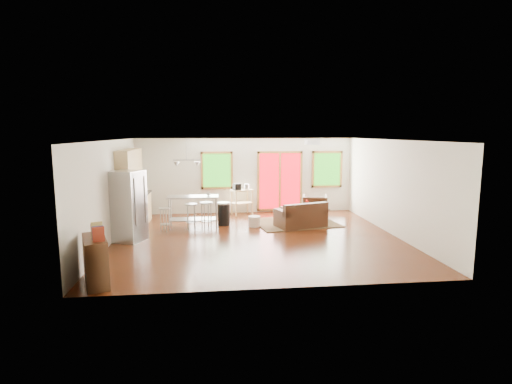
{
  "coord_description": "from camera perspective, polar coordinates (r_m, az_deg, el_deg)",
  "views": [
    {
      "loc": [
        -1.2,
        -10.29,
        2.79
      ],
      "look_at": [
        0.0,
        0.3,
        1.2
      ],
      "focal_mm": 28.0,
      "sensor_mm": 36.0,
      "label": 1
    }
  ],
  "objects": [
    {
      "name": "cabinets",
      "position": [
        12.35,
        -17.05,
        -0.56
      ],
      "size": [
        0.64,
        2.24,
        2.3
      ],
      "color": "tan",
      "rests_on": "floor"
    },
    {
      "name": "ceiling",
      "position": [
        10.36,
        0.19,
        7.49
      ],
      "size": [
        7.5,
        7.0,
        0.02
      ],
      "primitive_type": "cube",
      "color": "silver",
      "rests_on": "ground"
    },
    {
      "name": "island",
      "position": [
        11.9,
        -8.97,
        -1.98
      ],
      "size": [
        1.5,
        0.61,
        0.94
      ],
      "rotation": [
        0.0,
        0.0,
        -0.01
      ],
      "color": "#B7BABC",
      "rests_on": "floor"
    },
    {
      "name": "window_right",
      "position": [
        14.41,
        10.12,
        3.22
      ],
      "size": [
        1.1,
        0.05,
        1.3
      ],
      "color": "#1C5E10",
      "rests_on": "back_wall"
    },
    {
      "name": "trash_can",
      "position": [
        12.15,
        -4.62,
        -3.09
      ],
      "size": [
        0.38,
        0.38,
        0.7
      ],
      "rotation": [
        0.0,
        0.0,
        0.0
      ],
      "color": "black",
      "rests_on": "floor"
    },
    {
      "name": "back_wall",
      "position": [
        13.93,
        -1.48,
        2.35
      ],
      "size": [
        7.5,
        0.02,
        2.6
      ],
      "primitive_type": "cube",
      "color": "beige",
      "rests_on": "ground"
    },
    {
      "name": "floor",
      "position": [
        10.73,
        0.18,
        -6.64
      ],
      "size": [
        7.5,
        7.0,
        0.02
      ],
      "primitive_type": "cube",
      "color": "#341508",
      "rests_on": "ground"
    },
    {
      "name": "window_left",
      "position": [
        13.81,
        -5.61,
        3.09
      ],
      "size": [
        1.1,
        0.05,
        1.3
      ],
      "color": "#1C5E10",
      "rests_on": "back_wall"
    },
    {
      "name": "ceiling_flush",
      "position": [
        11.25,
        8.01,
        7.08
      ],
      "size": [
        0.35,
        0.35,
        0.12
      ],
      "primitive_type": "cube",
      "color": "white",
      "rests_on": "ceiling"
    },
    {
      "name": "cup",
      "position": [
        11.82,
        -6.8,
        -0.26
      ],
      "size": [
        0.13,
        0.12,
        0.11
      ],
      "primitive_type": "imported",
      "rotation": [
        0.0,
        0.0,
        -0.4
      ],
      "color": "silver",
      "rests_on": "island"
    },
    {
      "name": "ottoman",
      "position": [
        13.11,
        4.99,
        -3.0
      ],
      "size": [
        0.62,
        0.62,
        0.37
      ],
      "primitive_type": "cube",
      "rotation": [
        0.0,
        0.0,
        0.11
      ],
      "color": "black",
      "rests_on": "floor"
    },
    {
      "name": "bar_stool_a",
      "position": [
        11.61,
        -12.91,
        -3.07
      ],
      "size": [
        0.42,
        0.42,
        0.68
      ],
      "rotation": [
        0.0,
        0.0,
        -0.37
      ],
      "color": "#B7BABC",
      "rests_on": "floor"
    },
    {
      "name": "pendant_light",
      "position": [
        11.85,
        -9.85,
        4.04
      ],
      "size": [
        0.8,
        0.18,
        0.79
      ],
      "color": "gray",
      "rests_on": "ceiling"
    },
    {
      "name": "left_wall",
      "position": [
        10.71,
        -20.22,
        -0.04
      ],
      "size": [
        0.02,
        7.0,
        2.6
      ],
      "primitive_type": "cube",
      "color": "beige",
      "rests_on": "ground"
    },
    {
      "name": "loveseat",
      "position": [
        11.95,
        6.47,
        -3.6
      ],
      "size": [
        1.6,
        1.18,
        0.76
      ],
      "rotation": [
        0.0,
        0.0,
        0.29
      ],
      "color": "black",
      "rests_on": "floor"
    },
    {
      "name": "kitchen_cart",
      "position": [
        13.59,
        -2.12,
        -0.17
      ],
      "size": [
        0.83,
        0.69,
        1.09
      ],
      "rotation": [
        0.0,
        0.0,
        0.37
      ],
      "color": "tan",
      "rests_on": "floor"
    },
    {
      "name": "bookshelf",
      "position": [
        8.04,
        -21.93,
        -8.99
      ],
      "size": [
        0.69,
        1.07,
        1.17
      ],
      "rotation": [
        0.0,
        0.0,
        0.34
      ],
      "color": "#341E0F",
      "rests_on": "floor"
    },
    {
      "name": "bar_stool_b",
      "position": [
        11.66,
        -9.27,
        -2.61
      ],
      "size": [
        0.4,
        0.4,
        0.76
      ],
      "rotation": [
        0.0,
        0.0,
        0.12
      ],
      "color": "#B7BABC",
      "rests_on": "floor"
    },
    {
      "name": "coffee_table",
      "position": [
        13.01,
        8.22,
        -2.58
      ],
      "size": [
        1.0,
        0.71,
        0.36
      ],
      "rotation": [
        0.0,
        0.0,
        0.2
      ],
      "color": "#341E0F",
      "rests_on": "floor"
    },
    {
      "name": "rug",
      "position": [
        12.51,
        5.63,
        -4.38
      ],
      "size": [
        2.73,
        2.27,
        0.02
      ],
      "primitive_type": "cube",
      "rotation": [
        0.0,
        0.0,
        0.17
      ],
      "color": "#3A502F",
      "rests_on": "floor"
    },
    {
      "name": "french_doors",
      "position": [
        14.06,
        3.42,
        1.57
      ],
      "size": [
        1.6,
        0.05,
        2.1
      ],
      "color": "#C1040F",
      "rests_on": "back_wall"
    },
    {
      "name": "armchair",
      "position": [
        13.46,
        8.41,
        -1.81
      ],
      "size": [
        0.95,
        0.92,
        0.81
      ],
      "primitive_type": "imported",
      "rotation": [
        0.0,
        0.0,
        2.89
      ],
      "color": "black",
      "rests_on": "floor"
    },
    {
      "name": "pouf",
      "position": [
        11.98,
        -0.25,
        -4.22
      ],
      "size": [
        0.39,
        0.39,
        0.31
      ],
      "primitive_type": "cylinder",
      "rotation": [
        0.0,
        0.0,
        -0.1
      ],
      "color": "silver",
      "rests_on": "floor"
    },
    {
      "name": "front_wall",
      "position": [
        7.05,
        3.48,
        -3.75
      ],
      "size": [
        7.5,
        0.02,
        2.6
      ],
      "primitive_type": "cube",
      "color": "beige",
      "rests_on": "ground"
    },
    {
      "name": "refrigerator",
      "position": [
        10.78,
        -17.82,
        -1.93
      ],
      "size": [
        0.95,
        0.94,
        1.83
      ],
      "rotation": [
        0.0,
        0.0,
        -0.4
      ],
      "color": "#B7BABC",
      "rests_on": "floor"
    },
    {
      "name": "right_wall",
      "position": [
        11.52,
        19.1,
        0.58
      ],
      "size": [
        0.02,
        7.0,
        2.6
      ],
      "primitive_type": "cube",
      "color": "beige",
      "rests_on": "ground"
    },
    {
      "name": "vase",
      "position": [
        12.75,
        7.29,
        -1.91
      ],
      "size": [
        0.18,
        0.18,
        0.29
      ],
      "rotation": [
        0.0,
        0.0,
        0.06
      ],
      "color": "silver",
      "rests_on": "coffee_table"
    },
    {
      "name": "bar_stool_c",
      "position": [
        11.67,
        -7.11,
        -2.44
      ],
      "size": [
        0.49,
        0.49,
        0.8
      ],
      "rotation": [
        0.0,
        0.0,
        0.39
      ],
      "color": "#B7BABC",
      "rests_on": "floor"
    }
  ]
}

